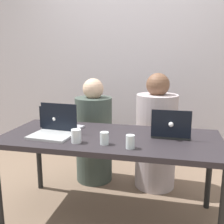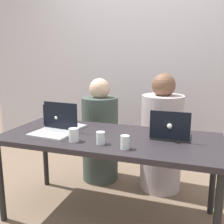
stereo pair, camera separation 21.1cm
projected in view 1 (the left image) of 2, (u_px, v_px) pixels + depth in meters
The scene contains 11 objects.
ground_plane at pixel (110, 216), 2.23m from camera, with size 12.00×12.00×0.00m, color #7A6350.
back_wall at pixel (135, 65), 3.30m from camera, with size 4.50×0.10×2.44m, color silver.
desk at pixel (110, 143), 2.09m from camera, with size 1.73×0.75×0.71m.
person_on_left at pixel (94, 136), 2.81m from camera, with size 0.47×0.47×1.11m.
person_on_right at pixel (156, 138), 2.66m from camera, with size 0.47×0.47×1.18m.
laptop_front_left at pixel (54, 129), 2.09m from camera, with size 0.35×0.30×0.24m.
laptop_back_right at pixel (171, 130), 2.05m from camera, with size 0.30×0.27×0.23m.
laptop_back_left at pixel (61, 124), 2.26m from camera, with size 0.35×0.27×0.20m.
water_glass_center at pixel (104, 139), 1.88m from camera, with size 0.06×0.06×0.09m.
water_glass_left at pixel (76, 137), 1.92m from camera, with size 0.07×0.07×0.10m.
water_glass_right at pixel (130, 143), 1.79m from camera, with size 0.06×0.06×0.09m.
Camera 1 is at (0.46, -1.94, 1.34)m, focal length 42.00 mm.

